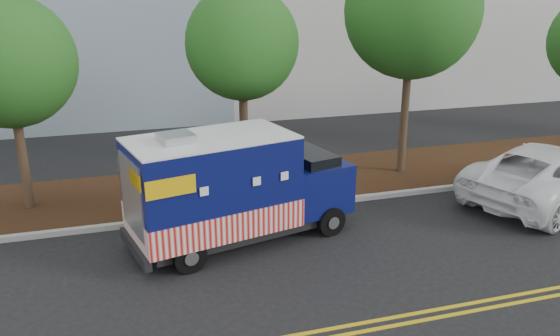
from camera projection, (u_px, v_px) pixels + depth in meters
name	position (u px, v px, depth m)	size (l,w,h in m)	color
ground	(254.00, 234.00, 14.31)	(120.00, 120.00, 0.00)	black
curb	(243.00, 212.00, 15.56)	(120.00, 0.18, 0.15)	#9E9E99
mulch_strip	(228.00, 187.00, 17.47)	(120.00, 4.00, 0.15)	black
centerline_near	(311.00, 332.00, 10.27)	(120.00, 0.10, 0.01)	gold
tree_a	(8.00, 62.00, 14.40)	(3.56, 3.56, 6.08)	#38281C
tree_b	(242.00, 44.00, 15.80)	(3.31, 3.31, 6.26)	#38281C
tree_c	(412.00, 11.00, 17.07)	(4.29, 4.29, 7.60)	#38281C
sign_post	(176.00, 179.00, 14.86)	(0.06, 0.06, 2.40)	#473828
food_truck	(231.00, 191.00, 13.52)	(6.03, 3.33, 3.01)	black
white_car	(549.00, 173.00, 16.35)	(2.85, 6.18, 1.72)	white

